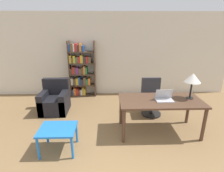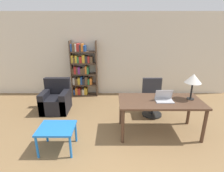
{
  "view_description": "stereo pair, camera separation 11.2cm",
  "coord_description": "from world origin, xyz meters",
  "px_view_note": "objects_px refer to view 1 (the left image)",
  "views": [
    {
      "loc": [
        -0.13,
        -1.29,
        2.25
      ],
      "look_at": [
        -0.02,
        2.29,
        1.03
      ],
      "focal_mm": 28.0,
      "sensor_mm": 36.0,
      "label": 1
    },
    {
      "loc": [
        -0.01,
        -1.29,
        2.25
      ],
      "look_at": [
        -0.02,
        2.29,
        1.03
      ],
      "focal_mm": 28.0,
      "sensor_mm": 36.0,
      "label": 2
    }
  ],
  "objects_px": {
    "laptop": "(164,98)",
    "armchair": "(55,101)",
    "table_lamp": "(193,78)",
    "side_table_blue": "(58,131)",
    "office_chair": "(151,98)",
    "desk": "(160,104)",
    "bookshelf": "(80,71)"
  },
  "relations": [
    {
      "from": "laptop",
      "to": "bookshelf",
      "type": "bearing_deg",
      "value": 132.26
    },
    {
      "from": "armchair",
      "to": "side_table_blue",
      "type": "bearing_deg",
      "value": -72.53
    },
    {
      "from": "table_lamp",
      "to": "armchair",
      "type": "xyz_separation_m",
      "value": [
        -3.23,
        1.02,
        -0.93
      ]
    },
    {
      "from": "side_table_blue",
      "to": "table_lamp",
      "type": "bearing_deg",
      "value": 13.19
    },
    {
      "from": "desk",
      "to": "table_lamp",
      "type": "relative_size",
      "value": 3.14
    },
    {
      "from": "armchair",
      "to": "bookshelf",
      "type": "distance_m",
      "value": 1.42
    },
    {
      "from": "side_table_blue",
      "to": "armchair",
      "type": "relative_size",
      "value": 0.76
    },
    {
      "from": "office_chair",
      "to": "armchair",
      "type": "bearing_deg",
      "value": 175.67
    },
    {
      "from": "table_lamp",
      "to": "armchair",
      "type": "height_order",
      "value": "table_lamp"
    },
    {
      "from": "office_chair",
      "to": "side_table_blue",
      "type": "height_order",
      "value": "office_chair"
    },
    {
      "from": "office_chair",
      "to": "side_table_blue",
      "type": "distance_m",
      "value": 2.56
    },
    {
      "from": "desk",
      "to": "bookshelf",
      "type": "distance_m",
      "value": 3.02
    },
    {
      "from": "office_chair",
      "to": "bookshelf",
      "type": "distance_m",
      "value": 2.5
    },
    {
      "from": "desk",
      "to": "armchair",
      "type": "bearing_deg",
      "value": 157.23
    },
    {
      "from": "laptop",
      "to": "side_table_blue",
      "type": "distance_m",
      "value": 2.23
    },
    {
      "from": "laptop",
      "to": "table_lamp",
      "type": "bearing_deg",
      "value": 9.01
    },
    {
      "from": "table_lamp",
      "to": "bookshelf",
      "type": "relative_size",
      "value": 0.3
    },
    {
      "from": "desk",
      "to": "table_lamp",
      "type": "bearing_deg",
      "value": 5.72
    },
    {
      "from": "laptop",
      "to": "armchair",
      "type": "relative_size",
      "value": 0.41
    },
    {
      "from": "table_lamp",
      "to": "bookshelf",
      "type": "distance_m",
      "value": 3.46
    },
    {
      "from": "laptop",
      "to": "office_chair",
      "type": "relative_size",
      "value": 0.37
    },
    {
      "from": "laptop",
      "to": "armchair",
      "type": "distance_m",
      "value": 2.91
    },
    {
      "from": "office_chair",
      "to": "desk",
      "type": "bearing_deg",
      "value": -92.94
    },
    {
      "from": "armchair",
      "to": "table_lamp",
      "type": "bearing_deg",
      "value": -17.46
    },
    {
      "from": "table_lamp",
      "to": "side_table_blue",
      "type": "distance_m",
      "value": 2.9
    },
    {
      "from": "laptop",
      "to": "table_lamp",
      "type": "height_order",
      "value": "table_lamp"
    },
    {
      "from": "armchair",
      "to": "office_chair",
      "type": "bearing_deg",
      "value": -4.33
    },
    {
      "from": "armchair",
      "to": "bookshelf",
      "type": "bearing_deg",
      "value": 64.01
    },
    {
      "from": "side_table_blue",
      "to": "armchair",
      "type": "distance_m",
      "value": 1.74
    },
    {
      "from": "office_chair",
      "to": "side_table_blue",
      "type": "relative_size",
      "value": 1.45
    },
    {
      "from": "laptop",
      "to": "office_chair",
      "type": "bearing_deg",
      "value": 91.06
    },
    {
      "from": "table_lamp",
      "to": "armchair",
      "type": "distance_m",
      "value": 3.51
    }
  ]
}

